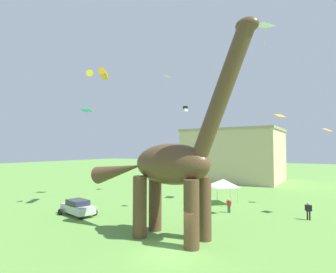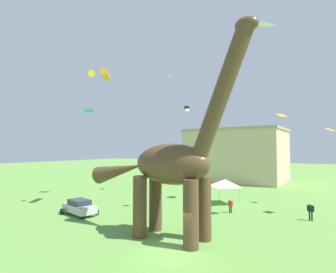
{
  "view_description": "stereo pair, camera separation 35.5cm",
  "coord_description": "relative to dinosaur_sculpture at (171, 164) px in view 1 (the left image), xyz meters",
  "views": [
    {
      "loc": [
        9.24,
        -14.84,
        6.74
      ],
      "look_at": [
        -1.77,
        2.56,
        7.69
      ],
      "focal_mm": 28.41,
      "sensor_mm": 36.0,
      "label": 1
    },
    {
      "loc": [
        9.53,
        -14.65,
        6.74
      ],
      "look_at": [
        -1.77,
        2.56,
        7.69
      ],
      "focal_mm": 28.41,
      "sensor_mm": 36.0,
      "label": 2
    }
  ],
  "objects": [
    {
      "name": "ground_plane",
      "position": [
        1.44,
        -2.42,
        -5.57
      ],
      "size": [
        240.0,
        240.0,
        0.0
      ],
      "primitive_type": "plane",
      "color": "#5B8E3D"
    },
    {
      "name": "dinosaur_sculpture",
      "position": [
        0.0,
        0.0,
        0.0
      ],
      "size": [
        14.74,
        3.12,
        15.41
      ],
      "rotation": [
        0.0,
        0.0,
        0.55
      ],
      "color": "#513823",
      "rests_on": "ground_plane"
    },
    {
      "name": "parked_sedan_left",
      "position": [
        -11.63,
        0.86,
        -4.77
      ],
      "size": [
        4.48,
        2.61,
        1.55
      ],
      "rotation": [
        0.0,
        0.0,
        -0.21
      ],
      "color": "#B7B7BC",
      "rests_on": "ground_plane"
    },
    {
      "name": "person_strolling_adult",
      "position": [
        8.35,
        11.34,
        -4.57
      ],
      "size": [
        0.62,
        0.27,
        1.66
      ],
      "rotation": [
        0.0,
        0.0,
        2.27
      ],
      "color": "black",
      "rests_on": "ground_plane"
    },
    {
      "name": "person_near_flyer",
      "position": [
        -5.38,
        6.2,
        -4.6
      ],
      "size": [
        0.6,
        0.26,
        1.6
      ],
      "rotation": [
        0.0,
        0.0,
        2.35
      ],
      "color": "#6B6056",
      "rests_on": "ground_plane"
    },
    {
      "name": "person_photographer",
      "position": [
        0.98,
        10.13,
        -4.69
      ],
      "size": [
        0.55,
        0.24,
        1.46
      ],
      "rotation": [
        0.0,
        0.0,
        0.02
      ],
      "color": "black",
      "rests_on": "ground_plane"
    },
    {
      "name": "festival_canopy_tent",
      "position": [
        -1.13,
        14.12,
        -3.03
      ],
      "size": [
        3.15,
        3.15,
        3.0
      ],
      "color": "#B2B2B7",
      "rests_on": "ground_plane"
    },
    {
      "name": "kite_mid_center",
      "position": [
        -10.96,
        16.7,
        12.26
      ],
      "size": [
        0.72,
        0.96,
        1.19
      ],
      "color": "white"
    },
    {
      "name": "kite_mid_right",
      "position": [
        -4.14,
        15.34,
        1.79
      ],
      "size": [
        1.28,
        1.57,
        0.21
      ],
      "color": "orange"
    },
    {
      "name": "kite_far_left",
      "position": [
        -3.21,
        8.28,
        5.55
      ],
      "size": [
        0.55,
        0.55,
        0.57
      ],
      "color": "black"
    },
    {
      "name": "kite_mid_left",
      "position": [
        6.6,
        1.81,
        9.85
      ],
      "size": [
        1.45,
        1.56,
        1.55
      ],
      "color": "white"
    },
    {
      "name": "kite_high_right",
      "position": [
        -19.93,
        8.92,
        6.72
      ],
      "size": [
        1.72,
        1.54,
        1.77
      ],
      "color": "#19B2B7"
    },
    {
      "name": "kite_apex",
      "position": [
        10.01,
        13.8,
        3.06
      ],
      "size": [
        1.04,
        1.21,
        0.34
      ],
      "color": "orange"
    },
    {
      "name": "kite_near_low",
      "position": [
        -12.49,
        4.56,
        9.93
      ],
      "size": [
        2.9,
        2.8,
        0.82
      ],
      "color": "orange"
    },
    {
      "name": "kite_drifting",
      "position": [
        6.15,
        10.37,
        4.39
      ],
      "size": [
        1.1,
        1.19,
        0.35
      ],
      "color": "orange"
    },
    {
      "name": "background_building_block",
      "position": [
        -7.88,
        38.32,
        -0.14
      ],
      "size": [
        19.19,
        14.08,
        10.84
      ],
      "color": "#CCB78E",
      "rests_on": "ground_plane"
    }
  ]
}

